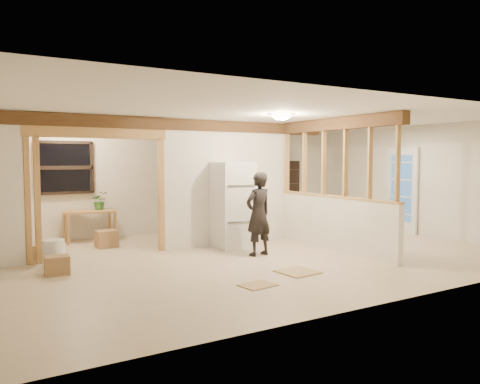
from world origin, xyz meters
TOP-DOWN VIEW (x-y plane):
  - floor at (0.00, 0.00)m, footprint 9.00×6.50m
  - ceiling at (0.00, 0.00)m, footprint 9.00×6.50m
  - wall_back at (0.00, 3.25)m, footprint 9.00×0.01m
  - wall_front at (0.00, -3.25)m, footprint 9.00×0.01m
  - wall_right at (4.50, 0.00)m, footprint 0.01×6.50m
  - partition_center at (0.20, 1.20)m, footprint 2.80×0.12m
  - doorway_frame at (-2.40, 1.20)m, footprint 2.46×0.14m
  - header_beam_back at (-1.00, 1.20)m, footprint 7.00×0.18m
  - header_beam_right at (1.60, -0.40)m, footprint 0.18×3.30m
  - pony_wall at (1.60, -0.40)m, footprint 0.12×3.20m
  - stud_partition at (1.60, -0.40)m, footprint 0.14×3.20m
  - window_back at (-2.60, 3.17)m, footprint 1.12×0.10m
  - french_door at (4.42, 0.40)m, footprint 0.12×0.86m
  - ceiling_dome_main at (0.30, -0.50)m, footprint 0.36×0.36m
  - ceiling_dome_util at (-2.50, 2.30)m, footprint 0.32×0.32m
  - hanging_bulb at (-2.00, 1.60)m, footprint 0.07×0.07m
  - refrigerator at (0.07, 0.81)m, footprint 0.69×0.67m
  - woman at (0.09, -0.11)m, footprint 0.60×0.45m
  - work_table at (-2.19, 2.90)m, footprint 1.12×0.72m
  - potted_plant at (-1.96, 2.98)m, footprint 0.37×0.33m
  - bookshelf at (2.91, 3.04)m, footprint 0.84×0.28m
  - bucket at (-3.23, 0.81)m, footprint 0.44×0.44m
  - box_util_a at (-2.07, 2.07)m, footprint 0.40×0.35m
  - box_util_b at (-3.42, 1.53)m, footprint 0.31×0.31m
  - box_front at (-3.27, 0.23)m, footprint 0.36×0.30m
  - floor_panel_near at (-0.09, -1.49)m, footprint 0.60×0.60m
  - floor_panel_far at (-1.01, -1.81)m, footprint 0.51×0.43m

SIDE VIEW (x-z plane):
  - floor at x=0.00m, z-range -0.01..0.00m
  - floor_panel_far at x=-1.01m, z-range 0.00..0.01m
  - floor_panel_near at x=-0.09m, z-range 0.00..0.02m
  - box_util_b at x=-3.42m, z-range 0.00..0.25m
  - box_front at x=-3.27m, z-range 0.00..0.28m
  - box_util_a at x=-2.07m, z-range 0.00..0.33m
  - bucket at x=-3.23m, z-range 0.00..0.43m
  - work_table at x=-2.19m, z-range 0.00..0.65m
  - pony_wall at x=1.60m, z-range 0.00..1.00m
  - woman at x=0.09m, z-range 0.00..1.50m
  - refrigerator at x=0.07m, z-range 0.00..1.67m
  - bookshelf at x=2.91m, z-range 0.00..1.68m
  - potted_plant at x=-1.96m, z-range 0.65..1.04m
  - french_door at x=4.42m, z-range 0.00..2.00m
  - doorway_frame at x=-2.40m, z-range 0.00..2.20m
  - wall_back at x=0.00m, z-range 0.00..2.50m
  - wall_front at x=0.00m, z-range 0.00..2.50m
  - wall_right at x=4.50m, z-range 0.00..2.50m
  - partition_center at x=0.20m, z-range 0.00..2.50m
  - window_back at x=-2.60m, z-range 1.00..2.10m
  - stud_partition at x=1.60m, z-range 1.00..2.32m
  - hanging_bulb at x=-2.00m, z-range 2.15..2.22m
  - header_beam_back at x=-1.00m, z-range 2.27..2.49m
  - header_beam_right at x=1.60m, z-range 2.27..2.49m
  - ceiling_dome_main at x=0.30m, z-range 2.40..2.56m
  - ceiling_dome_util at x=-2.50m, z-range 2.41..2.55m
  - ceiling at x=0.00m, z-range 2.50..2.50m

